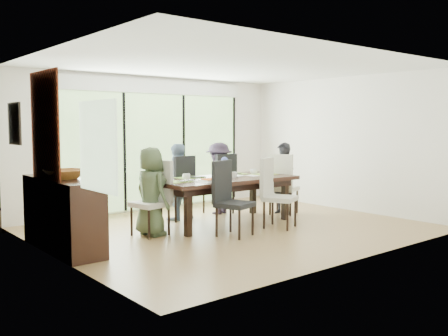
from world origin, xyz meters
TOP-DOWN VIEW (x-y plane):
  - floor at (0.00, 0.00)m, footprint 6.00×5.00m
  - ceiling at (0.00, 0.00)m, footprint 6.00×5.00m
  - wall_back at (0.00, 2.51)m, footprint 6.00×0.02m
  - wall_front at (0.00, -2.51)m, footprint 6.00×0.02m
  - wall_left at (-3.01, 0.00)m, footprint 0.02×5.00m
  - wall_right at (3.01, 0.00)m, footprint 0.02×5.00m
  - glass_doors at (0.00, 2.47)m, footprint 4.20×0.02m
  - blinds_header at (0.00, 2.46)m, footprint 4.40×0.06m
  - mullion_a at (-2.10, 2.46)m, footprint 0.05×0.04m
  - mullion_b at (-0.70, 2.46)m, footprint 0.05×0.04m
  - mullion_c at (0.70, 2.46)m, footprint 0.05×0.04m
  - mullion_d at (2.10, 2.46)m, footprint 0.05×0.04m
  - side_window at (-2.97, -1.20)m, footprint 0.02×0.90m
  - deck at (0.00, 3.40)m, footprint 6.00×1.80m
  - rail_top at (0.00, 4.20)m, footprint 6.00×0.08m
  - foliage_left at (-1.80, 5.20)m, footprint 3.20×3.20m
  - foliage_mid at (0.40, 5.80)m, footprint 4.00×4.00m
  - foliage_right at (2.20, 5.00)m, footprint 2.80×2.80m
  - foliage_far at (-0.60, 6.50)m, footprint 3.60×3.60m
  - table_top at (0.14, 0.42)m, footprint 2.59×1.19m
  - table_apron at (0.14, 0.42)m, footprint 2.37×0.97m
  - table_leg_fl at (-0.94, -0.01)m, footprint 0.10×0.10m
  - table_leg_fr at (1.22, -0.01)m, footprint 0.10×0.10m
  - table_leg_bl at (-0.94, 0.85)m, footprint 0.10×0.10m
  - table_leg_br at (1.22, 0.85)m, footprint 0.10×0.10m
  - chair_left_end at (-1.36, 0.42)m, footprint 0.58×0.58m
  - chair_right_end at (1.64, 0.42)m, footprint 0.66×0.66m
  - chair_far_left at (-0.31, 1.27)m, footprint 0.58×0.58m
  - chair_far_right at (0.69, 1.27)m, footprint 0.51×0.51m
  - chair_near_left at (-0.36, -0.45)m, footprint 0.63×0.63m
  - chair_near_right at (0.64, -0.45)m, footprint 0.66×0.66m
  - person_left_end at (-1.34, 0.42)m, footprint 0.47×0.69m
  - person_right_end at (1.62, 0.42)m, footprint 0.43×0.66m
  - person_far_left at (-0.31, 1.25)m, footprint 0.66×0.42m
  - person_far_right at (0.69, 1.25)m, footprint 0.72×0.54m
  - placemat_left at (-0.81, 0.42)m, footprint 0.47×0.35m
  - placemat_right at (1.09, 0.42)m, footprint 0.47×0.35m
  - placemat_far_l at (-0.31, 0.82)m, footprint 0.47×0.35m
  - placemat_far_r at (0.69, 0.82)m, footprint 0.47×0.35m
  - placemat_paper at (-0.41, 0.12)m, footprint 0.47×0.35m
  - tablet_far_l at (-0.21, 0.77)m, footprint 0.28×0.19m
  - tablet_far_r at (0.64, 0.77)m, footprint 0.26×0.18m
  - papers at (0.84, 0.37)m, footprint 0.32×0.24m
  - platter_base at (-0.41, 0.12)m, footprint 0.28×0.28m
  - platter_snacks at (-0.41, 0.12)m, footprint 0.22×0.22m
  - vase at (0.19, 0.47)m, footprint 0.09×0.09m
  - hyacinth_stems at (0.19, 0.47)m, footprint 0.04×0.04m
  - hyacinth_blooms at (0.19, 0.47)m, footprint 0.12×0.12m
  - laptop at (-0.71, 0.32)m, footprint 0.41×0.34m
  - cup_a at (-0.56, 0.57)m, footprint 0.19×0.19m
  - cup_b at (0.29, 0.32)m, footprint 0.13×0.13m
  - cup_c at (0.94, 0.52)m, footprint 0.17×0.17m
  - book at (0.39, 0.47)m, footprint 0.18×0.24m
  - sideboard at (-2.76, 0.40)m, footprint 0.50×1.78m
  - bowl at (-2.76, 0.30)m, footprint 0.53×0.53m
  - candlestick_base at (-2.76, 0.75)m, footprint 0.11×0.11m
  - candlestick_shaft at (-2.76, 0.75)m, footprint 0.03×0.03m
  - candlestick_pan at (-2.76, 0.75)m, footprint 0.11×0.11m
  - candle at (-2.76, 0.75)m, footprint 0.04×0.04m
  - tapestry at (-2.97, 0.40)m, footprint 0.02×1.00m
  - art_frame at (-2.97, 1.70)m, footprint 0.03×0.55m
  - art_canvas at (-2.95, 1.70)m, footprint 0.01×0.45m

SIDE VIEW (x-z plane):
  - deck at x=0.00m, z-range -0.10..0.00m
  - floor at x=0.00m, z-range -0.01..0.00m
  - table_leg_fl at x=-0.94m, z-range 0.00..0.74m
  - table_leg_fr at x=1.22m, z-range 0.00..0.74m
  - table_leg_bl at x=-0.94m, z-range 0.00..0.74m
  - table_leg_br at x=1.22m, z-range 0.00..0.74m
  - sideboard at x=-2.76m, z-range 0.00..1.00m
  - rail_top at x=0.00m, z-range 0.52..0.58m
  - chair_left_end at x=-1.36m, z-range 0.00..1.19m
  - chair_right_end at x=1.64m, z-range 0.00..1.19m
  - chair_far_left at x=-0.31m, z-range 0.00..1.19m
  - chair_far_right at x=0.69m, z-range 0.00..1.19m
  - chair_near_left at x=-0.36m, z-range 0.00..1.19m
  - chair_near_right at x=0.64m, z-range 0.00..1.19m
  - table_apron at x=0.14m, z-range 0.63..0.73m
  - person_left_end at x=-1.34m, z-range 0.00..1.39m
  - person_right_end at x=1.62m, z-range 0.00..1.39m
  - person_far_left at x=-0.31m, z-range 0.00..1.39m
  - person_far_right at x=0.69m, z-range 0.00..1.39m
  - table_top at x=0.14m, z-range 0.74..0.81m
  - papers at x=0.84m, z-range 0.81..0.81m
  - placemat_left at x=-0.81m, z-range 0.81..0.82m
  - placemat_right at x=1.09m, z-range 0.81..0.82m
  - placemat_far_l at x=-0.31m, z-range 0.81..0.82m
  - placemat_far_r at x=0.69m, z-range 0.81..0.82m
  - placemat_paper at x=-0.41m, z-range 0.81..0.82m
  - book at x=0.39m, z-range 0.81..0.83m
  - tablet_far_r at x=0.64m, z-range 0.82..0.83m
  - tablet_far_l at x=-0.21m, z-range 0.82..0.83m
  - laptop at x=-0.71m, z-range 0.81..0.84m
  - platter_base at x=-0.41m, z-range 0.82..0.84m
  - platter_snacks at x=-0.41m, z-range 0.84..0.86m
  - cup_b at x=0.29m, z-range 0.81..0.91m
  - cup_a at x=-0.56m, z-range 0.81..0.91m
  - cup_c at x=0.94m, z-range 0.81..0.91m
  - vase at x=0.19m, z-range 0.81..0.94m
  - hyacinth_stems at x=0.19m, z-range 0.92..1.09m
  - candlestick_base at x=-2.76m, z-range 1.00..1.04m
  - bowl at x=-2.76m, z-range 1.00..1.13m
  - hyacinth_blooms at x=0.19m, z-range 1.05..1.17m
  - glass_doors at x=0.00m, z-range 0.05..2.35m
  - mullion_a at x=-2.10m, z-range 0.05..2.35m
  - mullion_b at x=-0.70m, z-range 0.05..2.35m
  - mullion_c at x=0.70m, z-range 0.05..2.35m
  - mullion_d at x=2.10m, z-range 0.05..2.35m
  - foliage_right at x=2.20m, z-range -0.14..2.66m
  - wall_back at x=0.00m, z-range 0.00..2.70m
  - wall_front at x=0.00m, z-range 0.00..2.70m
  - wall_left at x=-3.01m, z-range 0.00..2.70m
  - wall_right at x=3.01m, z-range 0.00..2.70m
  - foliage_left at x=-1.80m, z-range -0.16..3.04m
  - side_window at x=-2.97m, z-range 1.00..2.00m
  - foliage_far at x=-0.60m, z-range -0.18..3.42m
  - tapestry at x=-2.97m, z-range 0.95..2.45m
  - candlestick_shaft at x=-2.76m, z-range 1.03..2.42m
  - art_frame at x=-2.97m, z-range 1.42..2.08m
  - art_canvas at x=-2.95m, z-range 1.48..2.02m
  - foliage_mid at x=0.40m, z-range -0.20..3.80m
  - candlestick_pan at x=-2.76m, z-range 2.40..2.43m
  - candle at x=-2.76m, z-range 2.42..2.53m
  - blinds_header at x=0.00m, z-range 2.36..2.64m
  - ceiling at x=0.00m, z-range 2.70..2.71m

